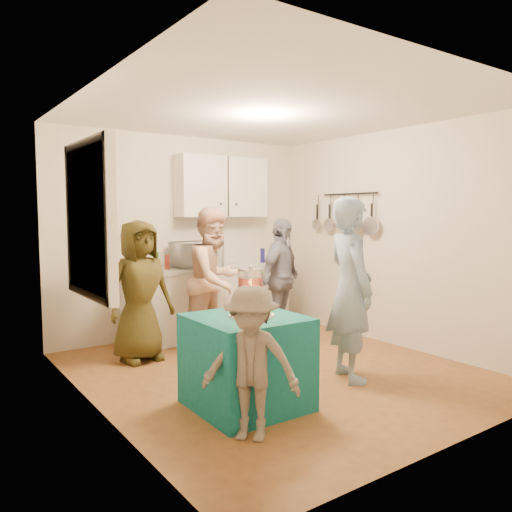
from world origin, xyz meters
TOP-DOWN VIEW (x-y plane):
  - floor at (0.00, 0.00)m, footprint 4.00×4.00m
  - ceiling at (0.00, 0.00)m, footprint 4.00×4.00m
  - back_wall at (0.00, 2.00)m, footprint 3.60×3.60m
  - left_wall at (-1.80, 0.00)m, footprint 4.00×4.00m
  - right_wall at (1.80, 0.00)m, footprint 4.00×4.00m
  - window_night at (-1.77, 0.30)m, footprint 0.04×1.00m
  - counter at (0.20, 1.70)m, footprint 2.20×0.58m
  - countertop at (0.20, 1.70)m, footprint 2.24×0.62m
  - upper_cabinet at (0.50, 1.85)m, footprint 1.30×0.30m
  - pot_rack at (1.72, 0.70)m, footprint 0.12×1.00m
  - microwave at (0.02, 1.70)m, footprint 0.61×0.43m
  - party_table at (-0.77, -0.60)m, footprint 0.86×0.86m
  - donut_cake at (-0.73, -0.62)m, footprint 0.38×0.38m
  - punch_jar at (-0.56, -0.36)m, footprint 0.22×0.22m
  - man_birthday at (0.44, -0.59)m, footprint 0.61×0.75m
  - woman_back_left at (-0.98, 1.14)m, footprint 0.80×0.57m
  - woman_back_center at (-0.12, 1.01)m, footprint 0.99×0.90m
  - woman_back_right at (0.91, 1.08)m, footprint 0.97×0.73m
  - child_near_left at (-1.07, -1.11)m, footprint 0.78×0.80m

SIDE VIEW (x-z plane):
  - floor at x=0.00m, z-range 0.00..0.00m
  - party_table at x=-0.77m, z-range 0.00..0.76m
  - counter at x=0.20m, z-range 0.00..0.86m
  - child_near_left at x=-1.07m, z-range 0.00..1.10m
  - woman_back_left at x=-0.98m, z-range 0.00..1.53m
  - woman_back_right at x=0.91m, z-range 0.00..1.54m
  - woman_back_center at x=-0.12m, z-range 0.00..1.66m
  - donut_cake at x=-0.73m, z-range 0.76..0.94m
  - man_birthday at x=0.44m, z-range 0.00..1.76m
  - countertop at x=0.20m, z-range 0.86..0.91m
  - punch_jar at x=-0.56m, z-range 0.76..1.10m
  - microwave at x=0.02m, z-range 0.91..1.24m
  - back_wall at x=0.00m, z-range 1.30..1.30m
  - left_wall at x=-1.80m, z-range 1.30..1.30m
  - right_wall at x=1.80m, z-range 1.30..1.30m
  - window_night at x=-1.77m, z-range 0.95..2.15m
  - pot_rack at x=1.72m, z-range 1.30..1.90m
  - upper_cabinet at x=0.50m, z-range 1.55..2.35m
  - ceiling at x=0.00m, z-range 2.60..2.60m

